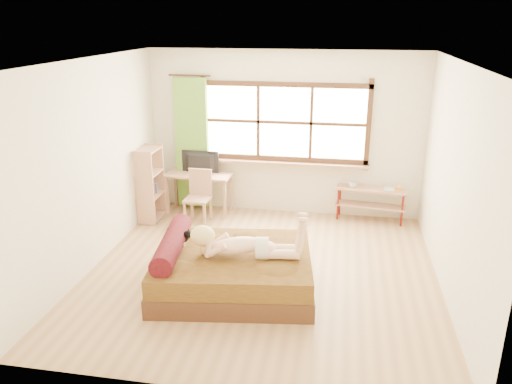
% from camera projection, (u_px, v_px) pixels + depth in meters
% --- Properties ---
extents(floor, '(4.50, 4.50, 0.00)m').
position_uv_depth(floor, '(262.00, 272.00, 6.55)').
color(floor, '#9E754C').
rests_on(floor, ground).
extents(ceiling, '(4.50, 4.50, 0.00)m').
position_uv_depth(ceiling, '(263.00, 61.00, 5.66)').
color(ceiling, white).
rests_on(ceiling, wall_back).
extents(wall_back, '(4.50, 0.00, 4.50)m').
position_uv_depth(wall_back, '(284.00, 134.00, 8.20)').
color(wall_back, silver).
rests_on(wall_back, floor).
extents(wall_front, '(4.50, 0.00, 4.50)m').
position_uv_depth(wall_front, '(217.00, 257.00, 4.02)').
color(wall_front, silver).
rests_on(wall_front, floor).
extents(wall_left, '(0.00, 4.50, 4.50)m').
position_uv_depth(wall_left, '(92.00, 165.00, 6.47)').
color(wall_left, silver).
rests_on(wall_left, floor).
extents(wall_right, '(0.00, 4.50, 4.50)m').
position_uv_depth(wall_right, '(455.00, 185.00, 5.74)').
color(wall_right, silver).
rests_on(wall_right, floor).
extents(window, '(2.80, 0.16, 1.46)m').
position_uv_depth(window, '(284.00, 125.00, 8.11)').
color(window, '#FFEDBF').
rests_on(window, wall_back).
extents(curtain, '(0.55, 0.10, 2.20)m').
position_uv_depth(curtain, '(192.00, 144.00, 8.40)').
color(curtain, '#5B8F27').
rests_on(curtain, wall_back).
extents(bed, '(2.08, 1.76, 0.72)m').
position_uv_depth(bed, '(230.00, 269.00, 6.10)').
color(bed, '#351D10').
rests_on(bed, floor).
extents(woman, '(1.37, 0.55, 0.57)m').
position_uv_depth(woman, '(244.00, 234.00, 5.86)').
color(woman, beige).
rests_on(woman, bed).
extents(kitten, '(0.30, 0.15, 0.23)m').
position_uv_depth(kitten, '(178.00, 237.00, 6.20)').
color(kitten, black).
rests_on(kitten, bed).
extents(desk, '(1.12, 0.55, 0.69)m').
position_uv_depth(desk, '(199.00, 179.00, 8.40)').
color(desk, '#AC7A5D').
rests_on(desk, floor).
extents(monitor, '(0.65, 0.11, 0.37)m').
position_uv_depth(monitor, '(199.00, 162.00, 8.35)').
color(monitor, black).
rests_on(monitor, desk).
extents(chair, '(0.40, 0.40, 0.86)m').
position_uv_depth(chair, '(199.00, 193.00, 8.07)').
color(chair, '#AC7A5D').
rests_on(chair, floor).
extents(pipe_shelf, '(1.14, 0.40, 0.63)m').
position_uv_depth(pipe_shelf, '(371.00, 197.00, 8.10)').
color(pipe_shelf, '#AC7A5D').
rests_on(pipe_shelf, floor).
extents(cup, '(0.13, 0.13, 0.09)m').
position_uv_depth(cup, '(353.00, 185.00, 8.09)').
color(cup, gray).
rests_on(cup, pipe_shelf).
extents(book, '(0.19, 0.24, 0.02)m').
position_uv_depth(book, '(384.00, 189.00, 8.02)').
color(book, gray).
rests_on(book, pipe_shelf).
extents(bookshelf, '(0.30, 0.53, 1.22)m').
position_uv_depth(bookshelf, '(150.00, 184.00, 8.07)').
color(bookshelf, '#AC7A5D').
rests_on(bookshelf, floor).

